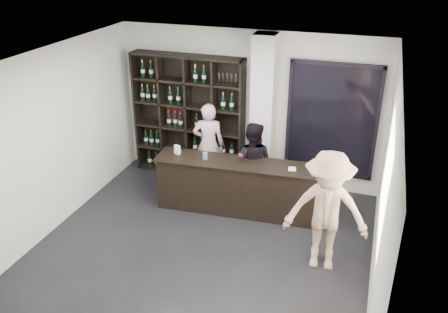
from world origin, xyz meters
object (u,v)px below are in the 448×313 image
(wine_shelf, at_px, (188,117))
(taster_black, at_px, (252,163))
(tasting_counter, at_px, (239,187))
(customer, at_px, (326,212))
(taster_pink, at_px, (209,144))

(wine_shelf, xyz_separation_m, taster_black, (1.48, -0.72, -0.44))
(tasting_counter, relative_size, customer, 1.58)
(wine_shelf, height_order, tasting_counter, wine_shelf)
(tasting_counter, relative_size, taster_black, 1.89)
(wine_shelf, distance_m, tasting_counter, 1.91)
(taster_pink, bearing_deg, tasting_counter, 123.03)
(customer, bearing_deg, taster_pink, 135.84)
(wine_shelf, height_order, customer, wine_shelf)
(tasting_counter, xyz_separation_m, taster_pink, (-0.85, 0.83, 0.33))
(wine_shelf, relative_size, tasting_counter, 0.84)
(wine_shelf, distance_m, taster_black, 1.70)
(tasting_counter, xyz_separation_m, taster_black, (0.11, 0.40, 0.29))
(tasting_counter, xyz_separation_m, customer, (1.58, -1.05, 0.44))
(taster_pink, bearing_deg, taster_black, 143.25)
(taster_black, height_order, customer, customer)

